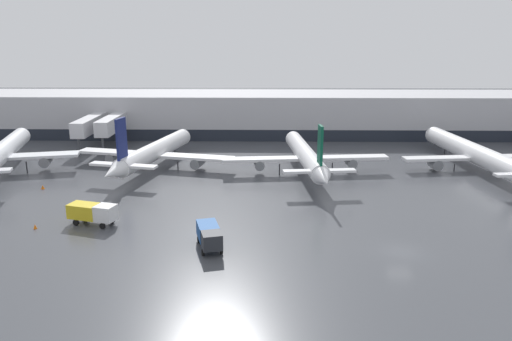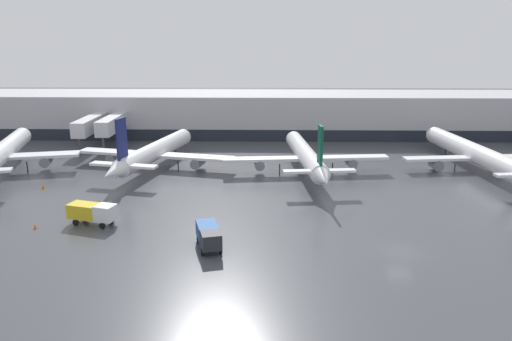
{
  "view_description": "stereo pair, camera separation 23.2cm",
  "coord_description": "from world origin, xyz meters",
  "px_view_note": "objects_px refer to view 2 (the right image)",
  "views": [
    {
      "loc": [
        -13.94,
        -47.1,
        21.44
      ],
      "look_at": [
        -15.17,
        20.17,
        3.0
      ],
      "focal_mm": 35.0,
      "sensor_mm": 36.0,
      "label": 1
    },
    {
      "loc": [
        -13.71,
        -47.1,
        21.44
      ],
      "look_at": [
        -15.17,
        20.17,
        3.0
      ],
      "focal_mm": 35.0,
      "sensor_mm": 36.0,
      "label": 2
    }
  ],
  "objects_px": {
    "parked_jet_1": "(476,154)",
    "traffic_cone_3": "(35,226)",
    "parked_jet_0": "(154,152)",
    "traffic_cone_1": "(43,187)",
    "parked_jet_4": "(306,156)",
    "service_truck_2": "(92,212)",
    "parked_jet_2": "(1,154)",
    "service_truck_0": "(209,235)"
  },
  "relations": [
    {
      "from": "parked_jet_0",
      "to": "traffic_cone_1",
      "type": "relative_size",
      "value": 55.7
    },
    {
      "from": "parked_jet_0",
      "to": "parked_jet_1",
      "type": "bearing_deg",
      "value": -77.28
    },
    {
      "from": "parked_jet_0",
      "to": "parked_jet_1",
      "type": "relative_size",
      "value": 0.8
    },
    {
      "from": "parked_jet_0",
      "to": "service_truck_2",
      "type": "distance_m",
      "value": 25.61
    },
    {
      "from": "parked_jet_4",
      "to": "service_truck_2",
      "type": "distance_m",
      "value": 34.6
    },
    {
      "from": "parked_jet_1",
      "to": "traffic_cone_3",
      "type": "distance_m",
      "value": 66.32
    },
    {
      "from": "parked_jet_4",
      "to": "service_truck_2",
      "type": "height_order",
      "value": "parked_jet_4"
    },
    {
      "from": "service_truck_0",
      "to": "traffic_cone_1",
      "type": "bearing_deg",
      "value": -142.4
    },
    {
      "from": "parked_jet_0",
      "to": "traffic_cone_1",
      "type": "xyz_separation_m",
      "value": [
        -13.54,
        -12.0,
        -2.42
      ]
    },
    {
      "from": "parked_jet_1",
      "to": "service_truck_0",
      "type": "distance_m",
      "value": 51.21
    },
    {
      "from": "parked_jet_2",
      "to": "parked_jet_4",
      "type": "height_order",
      "value": "parked_jet_2"
    },
    {
      "from": "parked_jet_4",
      "to": "service_truck_2",
      "type": "relative_size",
      "value": 5.23
    },
    {
      "from": "parked_jet_0",
      "to": "traffic_cone_3",
      "type": "xyz_separation_m",
      "value": [
        -7.89,
        -27.05,
        -2.42
      ]
    },
    {
      "from": "service_truck_0",
      "to": "parked_jet_2",
      "type": "bearing_deg",
      "value": -142.81
    },
    {
      "from": "parked_jet_4",
      "to": "service_truck_0",
      "type": "distance_m",
      "value": 31.23
    },
    {
      "from": "traffic_cone_1",
      "to": "traffic_cone_3",
      "type": "height_order",
      "value": "traffic_cone_1"
    },
    {
      "from": "service_truck_2",
      "to": "traffic_cone_3",
      "type": "relative_size",
      "value": 10.89
    },
    {
      "from": "traffic_cone_3",
      "to": "traffic_cone_1",
      "type": "bearing_deg",
      "value": 110.61
    },
    {
      "from": "service_truck_2",
      "to": "traffic_cone_1",
      "type": "bearing_deg",
      "value": 147.59
    },
    {
      "from": "parked_jet_0",
      "to": "traffic_cone_1",
      "type": "distance_m",
      "value": 18.25
    },
    {
      "from": "parked_jet_0",
      "to": "parked_jet_4",
      "type": "distance_m",
      "value": 24.94
    },
    {
      "from": "parked_jet_2",
      "to": "service_truck_0",
      "type": "distance_m",
      "value": 45.54
    },
    {
      "from": "parked_jet_0",
      "to": "parked_jet_2",
      "type": "distance_m",
      "value": 23.73
    },
    {
      "from": "parked_jet_1",
      "to": "parked_jet_4",
      "type": "distance_m",
      "value": 28.11
    },
    {
      "from": "service_truck_2",
      "to": "parked_jet_2",
      "type": "bearing_deg",
      "value": 151.67
    },
    {
      "from": "service_truck_0",
      "to": "traffic_cone_1",
      "type": "distance_m",
      "value": 32.91
    },
    {
      "from": "parked_jet_0",
      "to": "traffic_cone_3",
      "type": "bearing_deg",
      "value": 176.57
    },
    {
      "from": "parked_jet_0",
      "to": "parked_jet_4",
      "type": "xyz_separation_m",
      "value": [
        24.73,
        -3.23,
        0.28
      ]
    },
    {
      "from": "parked_jet_0",
      "to": "traffic_cone_3",
      "type": "relative_size",
      "value": 56.51
    },
    {
      "from": "parked_jet_4",
      "to": "traffic_cone_1",
      "type": "xyz_separation_m",
      "value": [
        -38.27,
        -8.77,
        -2.7
      ]
    },
    {
      "from": "parked_jet_0",
      "to": "service_truck_0",
      "type": "height_order",
      "value": "parked_jet_0"
    },
    {
      "from": "parked_jet_4",
      "to": "service_truck_0",
      "type": "xyz_separation_m",
      "value": [
        -12.14,
        -28.74,
        -1.51
      ]
    },
    {
      "from": "parked_jet_0",
      "to": "parked_jet_2",
      "type": "height_order",
      "value": "parked_jet_0"
    },
    {
      "from": "parked_jet_2",
      "to": "service_truck_2",
      "type": "distance_m",
      "value": 30.55
    },
    {
      "from": "parked_jet_1",
      "to": "service_truck_2",
      "type": "bearing_deg",
      "value": 108.82
    },
    {
      "from": "parked_jet_1",
      "to": "traffic_cone_3",
      "type": "bearing_deg",
      "value": 107.74
    },
    {
      "from": "parked_jet_1",
      "to": "service_truck_0",
      "type": "bearing_deg",
      "value": 122.25
    },
    {
      "from": "parked_jet_2",
      "to": "traffic_cone_3",
      "type": "xyz_separation_m",
      "value": [
        15.49,
        -22.97,
        -2.91
      ]
    },
    {
      "from": "parked_jet_1",
      "to": "parked_jet_4",
      "type": "relative_size",
      "value": 1.24
    },
    {
      "from": "parked_jet_0",
      "to": "service_truck_2",
      "type": "bearing_deg",
      "value": -170.96
    },
    {
      "from": "parked_jet_2",
      "to": "service_truck_0",
      "type": "xyz_separation_m",
      "value": [
        35.97,
        -27.89,
        -1.71
      ]
    },
    {
      "from": "service_truck_2",
      "to": "traffic_cone_3",
      "type": "bearing_deg",
      "value": -149.85
    }
  ]
}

